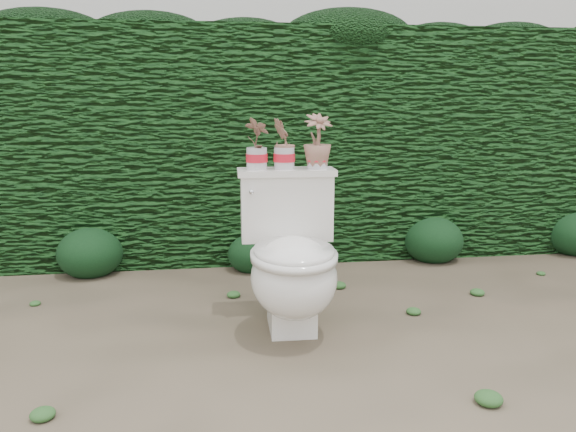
{
  "coord_description": "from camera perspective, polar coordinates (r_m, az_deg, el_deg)",
  "views": [
    {
      "loc": [
        -0.33,
        -2.59,
        1.13
      ],
      "look_at": [
        0.05,
        0.14,
        0.55
      ],
      "focal_mm": 35.0,
      "sensor_mm": 36.0,
      "label": 1
    }
  ],
  "objects": [
    {
      "name": "house_wall",
      "position": [
        8.69,
        -1.84,
        17.65
      ],
      "size": [
        8.0,
        3.5,
        4.0
      ],
      "primitive_type": "cube",
      "color": "silver",
      "rests_on": "ground"
    },
    {
      "name": "potted_plant_left",
      "position": [
        2.85,
        -3.21,
        7.23
      ],
      "size": [
        0.16,
        0.15,
        0.25
      ],
      "primitive_type": "imported",
      "rotation": [
        0.0,
        0.0,
        2.43
      ],
      "color": "#418328",
      "rests_on": "toilet"
    },
    {
      "name": "potted_plant_right",
      "position": [
        2.89,
        3.02,
        7.46
      ],
      "size": [
        0.18,
        0.18,
        0.26
      ],
      "primitive_type": "imported",
      "rotation": [
        0.0,
        0.0,
        0.23
      ],
      "color": "#418328",
      "rests_on": "toilet"
    },
    {
      "name": "potted_plant_center",
      "position": [
        2.87,
        -0.39,
        7.21
      ],
      "size": [
        0.14,
        0.16,
        0.24
      ],
      "primitive_type": "imported",
      "rotation": [
        0.0,
        0.0,
        4.41
      ],
      "color": "#418328",
      "rests_on": "toilet"
    },
    {
      "name": "liriope_clump_1",
      "position": [
        3.89,
        -19.48,
        -3.15
      ],
      "size": [
        0.42,
        0.42,
        0.34
      ],
      "primitive_type": "ellipsoid",
      "color": "#143917",
      "rests_on": "ground"
    },
    {
      "name": "hedge",
      "position": [
        4.22,
        -3.48,
        7.38
      ],
      "size": [
        8.0,
        1.0,
        1.6
      ],
      "primitive_type": "cube",
      "color": "#1F561C",
      "rests_on": "ground"
    },
    {
      "name": "liriope_clump_2",
      "position": [
        3.77,
        -3.6,
        -3.44
      ],
      "size": [
        0.34,
        0.34,
        0.27
      ],
      "primitive_type": "ellipsoid",
      "color": "#143917",
      "rests_on": "ground"
    },
    {
      "name": "ground",
      "position": [
        2.85,
        -0.7,
        -11.51
      ],
      "size": [
        60.0,
        60.0,
        0.0
      ],
      "primitive_type": "plane",
      "color": "#776852",
      "rests_on": "ground"
    },
    {
      "name": "toilet",
      "position": [
        2.73,
        0.38,
        -4.6
      ],
      "size": [
        0.5,
        0.69,
        0.78
      ],
      "rotation": [
        0.0,
        0.0,
        -0.02
      ],
      "color": "white",
      "rests_on": "ground"
    },
    {
      "name": "liriope_clump_3",
      "position": [
        4.12,
        14.55,
        -2.01
      ],
      "size": [
        0.42,
        0.42,
        0.34
      ],
      "primitive_type": "ellipsoid",
      "color": "#143917",
      "rests_on": "ground"
    },
    {
      "name": "liriope_clump_4",
      "position": [
        4.68,
        27.16,
        -1.26
      ],
      "size": [
        0.43,
        0.43,
        0.34
      ],
      "primitive_type": "ellipsoid",
      "color": "#143917",
      "rests_on": "ground"
    }
  ]
}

